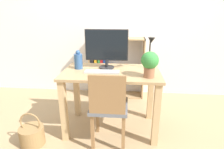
% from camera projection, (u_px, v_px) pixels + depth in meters
% --- Properties ---
extents(ground_plane, '(10.00, 10.00, 0.00)m').
position_uv_depth(ground_plane, '(111.00, 127.00, 2.44)').
color(ground_plane, tan).
extents(wall_back, '(8.00, 0.05, 2.60)m').
position_uv_depth(wall_back, '(117.00, 19.00, 3.12)').
color(wall_back, white).
rests_on(wall_back, ground_plane).
extents(desk, '(1.13, 0.67, 0.77)m').
position_uv_depth(desk, '(111.00, 84.00, 2.24)').
color(desk, tan).
rests_on(desk, ground_plane).
extents(monitor, '(0.51, 0.18, 0.47)m').
position_uv_depth(monitor, '(107.00, 47.00, 2.22)').
color(monitor, '#232326').
rests_on(monitor, desk).
extents(keyboard, '(0.40, 0.13, 0.02)m').
position_uv_depth(keyboard, '(102.00, 72.00, 2.14)').
color(keyboard, '#B2B2B7').
rests_on(keyboard, desk).
extents(vase, '(0.10, 0.10, 0.23)m').
position_uv_depth(vase, '(78.00, 61.00, 2.25)').
color(vase, '#33598C').
rests_on(vase, desk).
extents(desk_lamp, '(0.10, 0.19, 0.39)m').
position_uv_depth(desk_lamp, '(150.00, 50.00, 2.17)').
color(desk_lamp, black).
rests_on(desk_lamp, desk).
extents(potted_plant, '(0.18, 0.18, 0.28)m').
position_uv_depth(potted_plant, '(150.00, 63.00, 1.94)').
color(potted_plant, '#9E6647').
rests_on(potted_plant, desk).
extents(chair, '(0.40, 0.40, 0.87)m').
position_uv_depth(chair, '(109.00, 106.00, 1.97)').
color(chair, slate).
rests_on(chair, ground_plane).
extents(bookshelf, '(0.92, 0.28, 1.02)m').
position_uv_depth(bookshelf, '(106.00, 69.00, 3.23)').
color(bookshelf, tan).
rests_on(bookshelf, ground_plane).
extents(basket, '(0.27, 0.27, 0.40)m').
position_uv_depth(basket, '(32.00, 135.00, 2.10)').
color(basket, '#997547').
rests_on(basket, ground_plane).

